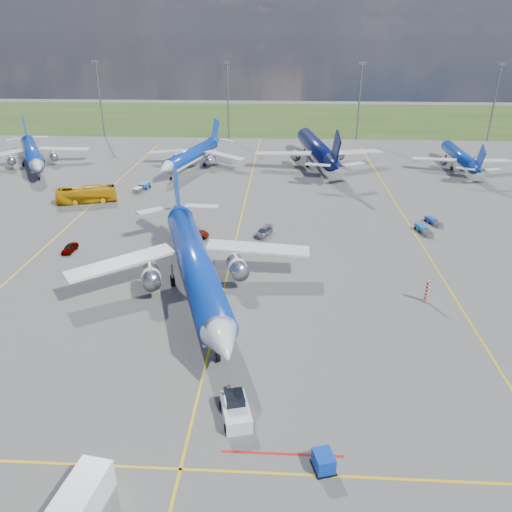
# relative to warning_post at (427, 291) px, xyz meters

# --- Properties ---
(ground) EXTENTS (400.00, 400.00, 0.00)m
(ground) POSITION_rel_warning_post_xyz_m (-26.00, -8.00, -1.50)
(ground) COLOR #535351
(ground) RESTS_ON ground
(grass_strip) EXTENTS (400.00, 80.00, 0.01)m
(grass_strip) POSITION_rel_warning_post_xyz_m (-26.00, 142.00, -1.50)
(grass_strip) COLOR #2D4719
(grass_strip) RESTS_ON ground
(taxiway_lines) EXTENTS (60.25, 160.00, 0.02)m
(taxiway_lines) POSITION_rel_warning_post_xyz_m (-25.83, 19.70, -1.49)
(taxiway_lines) COLOR gold
(taxiway_lines) RESTS_ON ground
(floodlight_masts) EXTENTS (202.20, 0.50, 22.70)m
(floodlight_masts) POSITION_rel_warning_post_xyz_m (-16.00, 102.00, 11.06)
(floodlight_masts) COLOR slate
(floodlight_masts) RESTS_ON ground
(warning_post) EXTENTS (0.50, 0.50, 3.00)m
(warning_post) POSITION_rel_warning_post_xyz_m (0.00, 0.00, 0.00)
(warning_post) COLOR red
(warning_post) RESTS_ON ground
(bg_jet_nw) EXTENTS (45.51, 49.05, 10.31)m
(bg_jet_nw) POSITION_rel_warning_post_xyz_m (-80.59, 62.85, -1.50)
(bg_jet_nw) COLOR #0C35AC
(bg_jet_nw) RESTS_ON ground
(bg_jet_nnw) EXTENTS (35.62, 41.74, 9.42)m
(bg_jet_nnw) POSITION_rel_warning_post_xyz_m (-41.03, 64.81, -1.50)
(bg_jet_nnw) COLOR #0C35AC
(bg_jet_nnw) RESTS_ON ground
(bg_jet_n) EXTENTS (40.91, 49.91, 11.84)m
(bg_jet_n) POSITION_rel_warning_post_xyz_m (-10.27, 70.40, -1.50)
(bg_jet_n) COLOR #081043
(bg_jet_n) RESTS_ON ground
(bg_jet_ne) EXTENTS (25.98, 33.63, 8.64)m
(bg_jet_ne) POSITION_rel_warning_post_xyz_m (24.76, 68.08, -1.50)
(bg_jet_ne) COLOR #0C35AC
(bg_jet_ne) RESTS_ON ground
(main_airliner) EXTENTS (47.21, 54.30, 12.01)m
(main_airliner) POSITION_rel_warning_post_xyz_m (-29.41, 0.69, -1.50)
(main_airliner) COLOR #0C35AC
(main_airliner) RESTS_ON ground
(pushback_tug) EXTENTS (3.35, 6.31, 2.10)m
(pushback_tug) POSITION_rel_warning_post_xyz_m (-22.19, -21.96, -0.65)
(pushback_tug) COLOR silver
(pushback_tug) RESTS_ON ground
(uld_container) EXTENTS (1.89, 2.14, 1.45)m
(uld_container) POSITION_rel_warning_post_xyz_m (-14.76, -27.25, -0.77)
(uld_container) COLOR #0C36AD
(uld_container) RESTS_ON ground
(service_van) EXTENTS (3.31, 5.94, 2.48)m
(service_van) POSITION_rel_warning_post_xyz_m (-32.20, -32.24, -0.26)
(service_van) COLOR white
(service_van) RESTS_ON ground
(apron_bus) EXTENTS (11.80, 6.17, 3.21)m
(apron_bus) POSITION_rel_warning_post_xyz_m (-57.37, 36.52, 0.11)
(apron_bus) COLOR #DA9F0C
(apron_bus) RESTS_ON ground
(service_car_a) EXTENTS (1.75, 3.76, 1.25)m
(service_car_a) POSITION_rel_warning_post_xyz_m (-51.27, 12.67, -0.88)
(service_car_a) COLOR #999999
(service_car_a) RESTS_ON ground
(service_car_b) EXTENTS (5.64, 3.16, 1.49)m
(service_car_b) POSITION_rel_warning_post_xyz_m (-33.17, 19.17, -0.75)
(service_car_b) COLOR #999999
(service_car_b) RESTS_ON ground
(service_car_c) EXTENTS (3.43, 4.90, 1.32)m
(service_car_c) POSITION_rel_warning_post_xyz_m (-21.51, 21.01, -0.84)
(service_car_c) COLOR #999999
(service_car_c) RESTS_ON ground
(baggage_tug_w) EXTENTS (2.17, 4.87, 1.06)m
(baggage_tug_w) POSITION_rel_warning_post_xyz_m (5.50, 23.78, -1.00)
(baggage_tug_w) COLOR #195C97
(baggage_tug_w) RESTS_ON ground
(baggage_tug_c) EXTENTS (2.65, 5.58, 1.21)m
(baggage_tug_c) POSITION_rel_warning_post_xyz_m (-48.66, 45.49, -0.93)
(baggage_tug_c) COLOR #1A429E
(baggage_tug_c) RESTS_ON ground
(baggage_tug_e) EXTENTS (2.41, 4.32, 0.94)m
(baggage_tug_e) POSITION_rel_warning_post_xyz_m (8.28, 28.06, -1.06)
(baggage_tug_e) COLOR #184291
(baggage_tug_e) RESTS_ON ground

